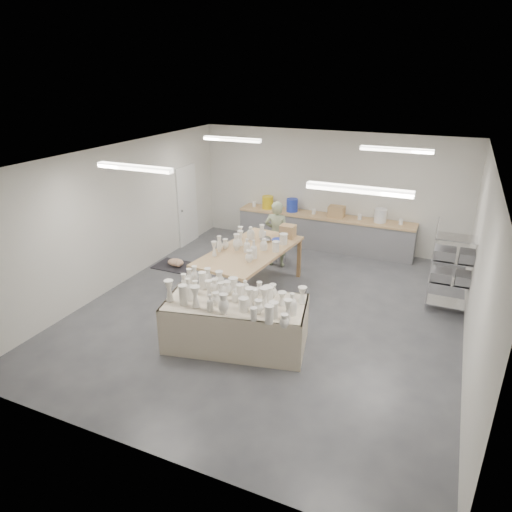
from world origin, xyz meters
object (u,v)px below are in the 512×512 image
at_px(drying_table, 235,321).
at_px(red_stool, 280,251).
at_px(work_table, 253,248).
at_px(potter, 277,234).

height_order(drying_table, red_stool, drying_table).
distance_m(work_table, red_stool, 1.87).
height_order(drying_table, work_table, work_table).
bearing_deg(red_stool, work_table, -88.52).
bearing_deg(work_table, potter, 97.69).
bearing_deg(potter, drying_table, 93.48).
distance_m(drying_table, red_stool, 3.84).
xyz_separation_m(drying_table, work_table, (-0.58, 2.04, 0.49)).
xyz_separation_m(potter, red_stool, (-0.00, 0.27, -0.53)).
bearing_deg(work_table, drying_table, -68.11).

